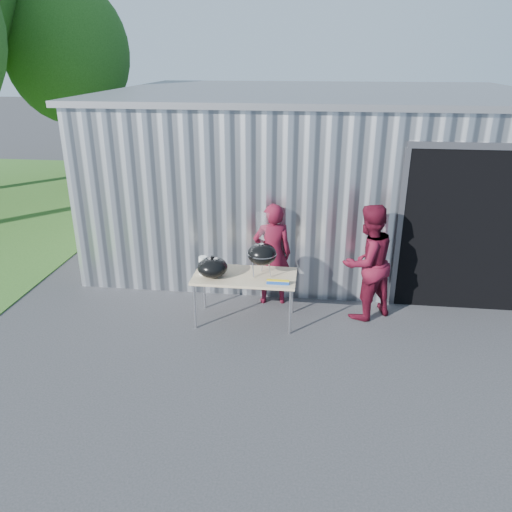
# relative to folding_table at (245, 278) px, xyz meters

# --- Properties ---
(ground) EXTENTS (80.00, 80.00, 0.00)m
(ground) POSITION_rel_folding_table_xyz_m (0.21, -0.86, -0.71)
(ground) COLOR #2E2E31
(building) EXTENTS (8.20, 6.20, 3.10)m
(building) POSITION_rel_folding_table_xyz_m (1.12, 3.73, 0.83)
(building) COLOR silver
(building) RESTS_ON ground
(tree_far) EXTENTS (3.50, 3.50, 5.80)m
(tree_far) POSITION_rel_folding_table_xyz_m (-6.29, 8.14, 3.06)
(tree_far) COLOR #442D19
(tree_far) RESTS_ON ground
(folding_table) EXTENTS (1.50, 0.75, 0.75)m
(folding_table) POSITION_rel_folding_table_xyz_m (0.00, 0.00, 0.00)
(folding_table) COLOR tan
(folding_table) RESTS_ON ground
(kettle_grill) EXTENTS (0.43, 0.43, 0.93)m
(kettle_grill) POSITION_rel_folding_table_xyz_m (0.25, 0.02, 0.46)
(kettle_grill) COLOR black
(kettle_grill) RESTS_ON folding_table
(grill_lid) EXTENTS (0.44, 0.44, 0.32)m
(grill_lid) POSITION_rel_folding_table_xyz_m (-0.46, -0.10, 0.18)
(grill_lid) COLOR black
(grill_lid) RESTS_ON folding_table
(paper_towels) EXTENTS (0.12, 0.12, 0.28)m
(paper_towels) POSITION_rel_folding_table_xyz_m (-0.61, -0.05, 0.18)
(paper_towels) COLOR white
(paper_towels) RESTS_ON folding_table
(white_tub) EXTENTS (0.20, 0.15, 0.10)m
(white_tub) POSITION_rel_folding_table_xyz_m (-0.55, 0.22, 0.09)
(white_tub) COLOR white
(white_tub) RESTS_ON folding_table
(foil_box) EXTENTS (0.32, 0.05, 0.06)m
(foil_box) POSITION_rel_folding_table_xyz_m (0.51, -0.25, 0.07)
(foil_box) COLOR #174096
(foil_box) RESTS_ON folding_table
(person_cook) EXTENTS (0.66, 0.49, 1.66)m
(person_cook) POSITION_rel_folding_table_xyz_m (0.34, 0.66, 0.12)
(person_cook) COLOR #540D1E
(person_cook) RESTS_ON ground
(person_bystander) EXTENTS (1.09, 1.05, 1.77)m
(person_bystander) POSITION_rel_folding_table_xyz_m (1.78, 0.37, 0.18)
(person_bystander) COLOR #540D1E
(person_bystander) RESTS_ON ground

